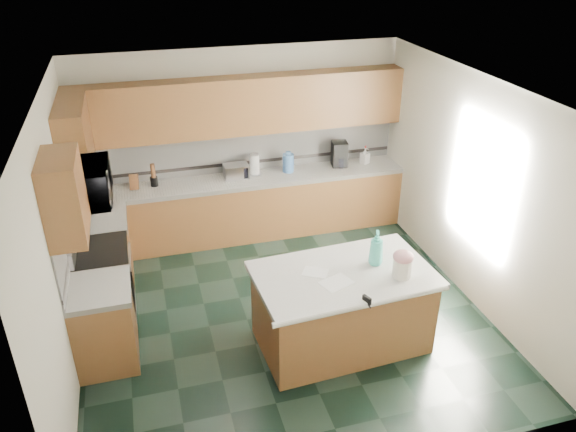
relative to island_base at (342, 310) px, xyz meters
name	(u,v)px	position (x,y,z in m)	size (l,w,h in m)	color
floor	(284,313)	(-0.47, 0.66, -0.43)	(4.60, 4.60, 0.00)	black
ceiling	(283,91)	(-0.47, 0.66, 2.27)	(4.60, 4.60, 0.00)	white
wall_back	(241,142)	(-0.47, 2.98, 0.92)	(4.60, 0.04, 2.70)	silver
wall_front	(367,354)	(-0.47, -1.66, 0.92)	(4.60, 0.04, 2.70)	silver
wall_left	(57,243)	(-2.79, 0.66, 0.92)	(0.04, 4.60, 2.70)	silver
wall_right	(472,189)	(1.85, 0.66, 0.92)	(0.04, 4.60, 2.70)	silver
back_base_cab	(248,208)	(-0.47, 2.66, 0.00)	(4.60, 0.60, 0.86)	#402311
back_countertop	(247,180)	(-0.47, 2.66, 0.46)	(4.60, 0.64, 0.06)	white
back_upper_cab	(242,105)	(-0.47, 2.79, 1.51)	(4.60, 0.33, 0.78)	#402311
back_backsplash	(242,150)	(-0.47, 2.95, 0.81)	(4.60, 0.02, 0.63)	silver
back_accent_band	(242,163)	(-0.47, 2.94, 0.61)	(4.60, 0.01, 0.05)	black
left_base_cab_rear	(106,252)	(-2.47, 1.95, 0.00)	(0.60, 0.82, 0.86)	#402311
left_counter_rear	(100,220)	(-2.47, 1.95, 0.46)	(0.64, 0.82, 0.06)	white
left_base_cab_front	(105,326)	(-2.47, 0.42, 0.00)	(0.60, 0.72, 0.86)	#402311
left_counter_front	(98,290)	(-2.47, 0.42, 0.46)	(0.64, 0.72, 0.06)	white
left_backsplash	(66,227)	(-2.76, 1.21, 0.81)	(0.02, 2.30, 0.63)	silver
left_accent_band	(70,242)	(-2.75, 1.21, 0.61)	(0.01, 2.30, 0.05)	black
left_upper_cab_rear	(74,137)	(-2.61, 2.08, 1.51)	(0.33, 1.09, 0.78)	#402311
left_upper_cab_front	(64,197)	(-2.61, 0.42, 1.51)	(0.33, 0.72, 0.78)	#402311
range_body	(105,286)	(-2.47, 1.16, 0.01)	(0.60, 0.76, 0.88)	#B7B7BC
range_oven_door	(131,285)	(-2.18, 1.16, -0.03)	(0.02, 0.68, 0.55)	black
range_cooktop	(99,252)	(-2.47, 1.16, 0.47)	(0.62, 0.78, 0.04)	black
range_handle	(130,257)	(-2.15, 1.16, 0.35)	(0.02, 0.02, 0.66)	#B7B7BC
range_backguard	(72,246)	(-2.73, 1.16, 0.59)	(0.06, 0.76, 0.18)	#B7B7BC
microwave	(86,184)	(-2.47, 1.16, 1.30)	(0.73, 0.50, 0.41)	#B7B7BC
island_base	(342,310)	(0.00, 0.00, 0.00)	(1.75, 1.00, 0.86)	#402311
island_top	(344,275)	(0.00, 0.00, 0.46)	(1.85, 1.10, 0.06)	white
island_bullnose	(364,306)	(0.00, -0.55, 0.46)	(0.06, 0.06, 1.85)	white
treat_jar	(402,268)	(0.55, -0.22, 0.59)	(0.19, 0.19, 0.20)	white
treat_jar_lid	(403,257)	(0.55, -0.22, 0.72)	(0.21, 0.21, 0.13)	#D08892
treat_jar_knob	(404,253)	(0.55, -0.22, 0.77)	(0.02, 0.02, 0.07)	tan
treat_jar_knob_end_l	(401,253)	(0.51, -0.22, 0.77)	(0.04, 0.04, 0.04)	tan
treat_jar_knob_end_r	(407,252)	(0.58, -0.22, 0.77)	(0.04, 0.04, 0.04)	tan
soap_bottle_island	(376,248)	(0.38, 0.07, 0.69)	(0.15, 0.15, 0.40)	#43BDAD
paper_sheet_a	(336,283)	(-0.14, -0.16, 0.49)	(0.31, 0.23, 0.00)	white
paper_sheet_b	(315,272)	(-0.29, 0.08, 0.49)	(0.25, 0.19, 0.00)	white
clamp_body	(367,301)	(0.03, -0.53, 0.50)	(0.03, 0.10, 0.09)	black
clamp_handle	(369,306)	(0.03, -0.59, 0.48)	(0.02, 0.02, 0.07)	black
knife_block	(134,182)	(-2.02, 2.71, 0.59)	(0.11, 0.09, 0.21)	#472814
utensil_crock	(154,181)	(-1.75, 2.74, 0.56)	(0.11, 0.11, 0.13)	black
utensil_bundle	(153,171)	(-1.75, 2.74, 0.72)	(0.06, 0.06, 0.19)	#472814
toaster_oven	(236,171)	(-0.61, 2.71, 0.59)	(0.34, 0.24, 0.20)	#B7B7BC
toaster_oven_door	(238,174)	(-0.61, 2.60, 0.59)	(0.30, 0.01, 0.16)	black
paper_towel	(255,164)	(-0.33, 2.76, 0.64)	(0.13, 0.13, 0.30)	white
paper_towel_base	(255,174)	(-0.33, 2.76, 0.50)	(0.20, 0.20, 0.01)	#B7B7BC
water_jug	(288,163)	(0.16, 2.72, 0.62)	(0.16, 0.16, 0.27)	#416EAC
water_jug_neck	(288,153)	(0.16, 2.72, 0.78)	(0.08, 0.08, 0.04)	#416EAC
coffee_maker	(339,154)	(0.96, 2.74, 0.68)	(0.22, 0.24, 0.37)	black
coffee_carafe	(340,162)	(0.96, 2.68, 0.57)	(0.15, 0.15, 0.15)	black
soap_bottle_back	(365,156)	(1.36, 2.71, 0.61)	(0.11, 0.11, 0.25)	white
soap_back_cap	(366,147)	(1.36, 2.71, 0.75)	(0.02, 0.02, 0.03)	red
window_light_proxy	(481,185)	(1.82, 0.46, 1.07)	(0.02, 1.40, 1.10)	white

